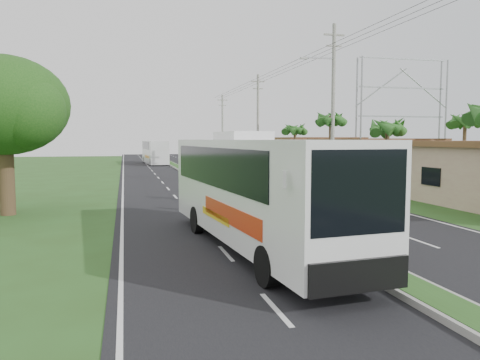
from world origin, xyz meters
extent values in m
plane|color=#2B4C1C|center=(0.00, 0.00, 0.00)|extent=(180.00, 180.00, 0.00)
cube|color=black|center=(0.00, 20.00, 0.01)|extent=(14.00, 160.00, 0.02)
cube|color=gray|center=(0.00, 20.00, 0.10)|extent=(1.20, 160.00, 0.17)
cube|color=#2B4C1C|center=(0.00, 20.00, 0.18)|extent=(0.95, 160.00, 0.02)
cube|color=silver|center=(-6.70, 20.00, 0.00)|extent=(0.12, 160.00, 0.01)
cube|color=silver|center=(6.70, 20.00, 0.00)|extent=(0.12, 160.00, 0.01)
cube|color=tan|center=(14.00, 22.00, 1.68)|extent=(7.00, 10.00, 3.35)
cube|color=#5E2821|center=(14.00, 22.00, 3.51)|extent=(7.60, 10.60, 0.32)
cube|color=tan|center=(14.00, 36.00, 1.75)|extent=(8.00, 11.00, 3.50)
cube|color=#5E2821|center=(14.00, 36.00, 3.66)|extent=(8.60, 11.60, 0.32)
cylinder|color=#473321|center=(9.40, 12.00, 2.30)|extent=(0.26, 0.26, 4.60)
cylinder|color=#473321|center=(8.80, 19.00, 2.70)|extent=(0.26, 0.26, 5.40)
cylinder|color=#473321|center=(9.30, 28.00, 2.40)|extent=(0.26, 0.26, 4.80)
cylinder|color=#473321|center=(17.50, 15.00, 2.60)|extent=(0.26, 0.26, 5.20)
cylinder|color=#473321|center=(-12.00, 10.00, 2.00)|extent=(0.70, 0.70, 4.00)
ellipsoid|color=#194412|center=(-12.00, 10.00, 5.20)|extent=(6.00, 6.00, 4.68)
sphere|color=#194412|center=(-10.80, 9.00, 4.90)|extent=(3.40, 3.40, 3.40)
cylinder|color=gray|center=(8.50, 18.00, 6.00)|extent=(0.28, 0.28, 12.00)
cube|color=gray|center=(8.50, 18.00, 11.20)|extent=(1.60, 0.12, 0.12)
cube|color=gray|center=(8.50, 18.00, 10.40)|extent=(1.20, 0.10, 0.10)
cube|color=gray|center=(7.30, 18.00, 9.50)|extent=(2.40, 0.10, 0.10)
cylinder|color=gray|center=(8.50, 38.00, 5.50)|extent=(0.28, 0.28, 11.00)
cube|color=gray|center=(8.50, 38.00, 10.20)|extent=(1.60, 0.12, 0.12)
cube|color=gray|center=(8.50, 38.00, 9.40)|extent=(1.20, 0.10, 0.10)
cylinder|color=gray|center=(8.50, 58.00, 5.25)|extent=(0.28, 0.28, 10.50)
cube|color=gray|center=(8.50, 58.00, 9.70)|extent=(1.60, 0.12, 0.12)
cube|color=gray|center=(8.50, 58.00, 8.90)|extent=(1.20, 0.10, 0.10)
cylinder|color=gray|center=(17.00, 29.50, 6.00)|extent=(0.18, 0.18, 12.00)
cylinder|color=gray|center=(27.00, 29.50, 6.00)|extent=(0.18, 0.18, 12.00)
cylinder|color=gray|center=(17.00, 30.50, 6.00)|extent=(0.18, 0.18, 12.00)
cylinder|color=gray|center=(27.00, 30.50, 6.00)|extent=(0.18, 0.18, 12.00)
cube|color=gray|center=(22.00, 30.00, 6.00)|extent=(10.00, 0.14, 0.14)
cube|color=gray|center=(22.00, 30.00, 9.00)|extent=(10.00, 0.14, 0.14)
cube|color=gray|center=(22.00, 30.00, 12.00)|extent=(10.00, 0.14, 0.14)
cube|color=white|center=(-2.46, 0.41, 2.02)|extent=(3.61, 12.17, 3.15)
cube|color=black|center=(-2.51, 1.01, 2.72)|extent=(3.44, 9.79, 1.26)
cube|color=black|center=(-1.90, -5.50, 2.53)|extent=(2.25, 0.35, 1.76)
cube|color=red|center=(-2.34, -0.78, 1.39)|extent=(3.02, 5.41, 0.55)
cube|color=yellow|center=(-2.48, 0.71, 1.14)|extent=(2.82, 3.22, 0.25)
cube|color=white|center=(-2.57, 1.61, 3.74)|extent=(1.62, 2.52, 0.28)
cylinder|color=black|center=(-3.22, -3.47, 0.52)|extent=(0.42, 1.06, 1.04)
cylinder|color=black|center=(-0.98, -3.26, 0.52)|extent=(0.42, 1.06, 1.04)
cylinder|color=black|center=(-3.88, 3.49, 0.52)|extent=(0.42, 1.06, 1.04)
cylinder|color=black|center=(-1.63, 3.70, 0.52)|extent=(0.42, 1.06, 1.04)
cube|color=white|center=(-2.21, 54.96, 1.75)|extent=(3.17, 11.65, 3.21)
cube|color=black|center=(-2.24, 55.46, 2.72)|extent=(3.05, 8.65, 1.09)
cube|color=orange|center=(-2.15, 53.96, 1.14)|extent=(2.87, 5.65, 0.35)
cylinder|color=black|center=(-3.04, 50.14, 0.48)|extent=(0.36, 0.98, 0.96)
cylinder|color=black|center=(-0.83, 50.27, 0.48)|extent=(0.36, 0.98, 0.96)
cylinder|color=black|center=(-3.56, 59.14, 0.48)|extent=(0.36, 0.98, 0.96)
cylinder|color=black|center=(-1.36, 59.27, 0.48)|extent=(0.36, 0.98, 0.96)
imported|color=black|center=(-2.00, 7.77, 0.47)|extent=(1.58, 0.53, 0.94)
imported|color=maroon|center=(-2.00, 7.77, 1.46)|extent=(0.69, 0.47, 1.82)
camera|label=1|loc=(-6.55, -14.16, 3.61)|focal=35.00mm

